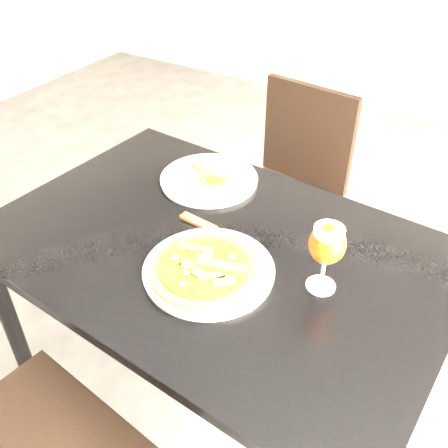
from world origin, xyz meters
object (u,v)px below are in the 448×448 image
Objects in this scene: dining_table at (215,269)px; chair_far at (287,189)px; pizza at (205,269)px; beer_glass at (327,245)px.

dining_table is 1.43× the size of chair_far.
dining_table is at bearing -73.89° from chair_far.
chair_far is at bearing 101.02° from pizza.
chair_far is 0.92m from beer_glass.
chair_far reaches higher than pizza.
chair_far is (-0.11, 0.72, -0.18)m from dining_table.
pizza is 0.29m from beer_glass.
beer_glass is at bearing 24.84° from pizza.
chair_far is at bearing 103.01° from dining_table.
chair_far is at bearing 119.81° from beer_glass.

